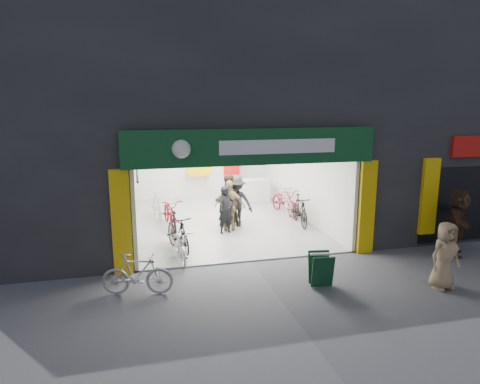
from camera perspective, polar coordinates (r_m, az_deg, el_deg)
name	(u,v)px	position (r m, az deg, el deg)	size (l,w,h in m)	color
ground	(252,262)	(11.41, 1.59, -9.29)	(60.00, 60.00, 0.00)	#56565B
building	(240,97)	(15.70, -0.05, 12.57)	(17.00, 10.27, 8.00)	#232326
bike_left_front	(180,244)	(11.51, -7.95, -6.90)	(0.58, 1.67, 0.88)	silver
bike_left_midfront	(178,233)	(12.08, -8.30, -5.40)	(0.53, 1.86, 1.12)	black
bike_left_midback	(170,213)	(14.54, -9.32, -2.72)	(0.66, 1.90, 1.00)	maroon
bike_left_back	(157,206)	(15.71, -11.00, -1.82)	(0.44, 1.54, 0.93)	#B9B8BE
bike_right_front	(300,210)	(14.67, 7.97, -2.45)	(0.49, 1.74, 1.04)	black
bike_right_mid	(284,201)	(16.06, 5.94, -1.24)	(0.66, 1.89, 0.99)	maroon
bike_right_back	(283,199)	(16.23, 5.71, -0.89)	(0.52, 1.85, 1.11)	silver
parked_bike	(137,274)	(9.70, -13.53, -10.60)	(0.44, 1.55, 0.93)	#ACABB0
customer_a	(226,210)	(13.51, -1.88, -2.47)	(0.57, 0.37, 1.55)	black
customer_b	(227,201)	(14.20, -1.68, -1.24)	(0.88, 0.68, 1.80)	#332517
customer_c	(236,202)	(14.26, -0.50, -1.35)	(1.11, 0.64, 1.72)	black
customer_d	(230,206)	(13.73, -1.37, -1.94)	(0.99, 0.41, 1.69)	#987E58
pedestrian_near	(445,256)	(10.65, 25.66, -7.65)	(0.76, 0.49, 1.55)	#977D58
pedestrian_far	(458,222)	(13.07, 27.01, -3.56)	(1.73, 0.55, 1.87)	#382419
sandwich_board	(321,269)	(10.02, 10.74, -10.00)	(0.57, 0.58, 0.77)	#0D371C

